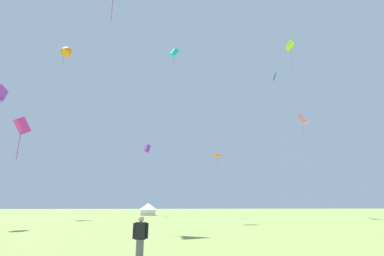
{
  "coord_description": "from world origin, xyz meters",
  "views": [
    {
      "loc": [
        -4.41,
        -3.01,
        2.09
      ],
      "look_at": [
        0.0,
        32.0,
        12.2
      ],
      "focal_mm": 25.44,
      "sensor_mm": 36.0,
      "label": 1
    }
  ],
  "objects_px": {
    "kite_cyan_box": "(174,53)",
    "kite_magenta_box": "(22,126)",
    "kite_purple_box": "(147,149)",
    "kite_orange_parafoil": "(217,155)",
    "kite_orange_delta": "(65,50)",
    "festival_tent_left": "(148,209)",
    "kite_lime_parafoil": "(290,46)",
    "person_spectator": "(140,241)",
    "kite_blue_diamond": "(275,79)",
    "kite_pink_box": "(302,119)",
    "kite_purple_diamond": "(1,95)"
  },
  "relations": [
    {
      "from": "kite_orange_delta",
      "to": "festival_tent_left",
      "type": "xyz_separation_m",
      "value": [
        19.44,
        9.48,
        -33.62
      ]
    },
    {
      "from": "kite_magenta_box",
      "to": "kite_purple_diamond",
      "type": "distance_m",
      "value": 9.16
    },
    {
      "from": "kite_purple_diamond",
      "to": "person_spectator",
      "type": "xyz_separation_m",
      "value": [
        19.78,
        -24.41,
        -15.0
      ]
    },
    {
      "from": "kite_blue_diamond",
      "to": "festival_tent_left",
      "type": "relative_size",
      "value": 7.51
    },
    {
      "from": "kite_purple_box",
      "to": "festival_tent_left",
      "type": "distance_m",
      "value": 14.11
    },
    {
      "from": "kite_orange_parafoil",
      "to": "kite_blue_diamond",
      "type": "xyz_separation_m",
      "value": [
        13.83,
        1.67,
        17.86
      ]
    },
    {
      "from": "kite_cyan_box",
      "to": "kite_pink_box",
      "type": "relative_size",
      "value": 1.33
    },
    {
      "from": "kite_blue_diamond",
      "to": "person_spectator",
      "type": "height_order",
      "value": "kite_blue_diamond"
    },
    {
      "from": "kite_orange_delta",
      "to": "festival_tent_left",
      "type": "distance_m",
      "value": 39.98
    },
    {
      "from": "kite_orange_delta",
      "to": "kite_blue_diamond",
      "type": "bearing_deg",
      "value": -4.64
    },
    {
      "from": "kite_pink_box",
      "to": "kite_lime_parafoil",
      "type": "bearing_deg",
      "value": -122.99
    },
    {
      "from": "festival_tent_left",
      "to": "kite_orange_delta",
      "type": "bearing_deg",
      "value": -154.0
    },
    {
      "from": "kite_lime_parafoil",
      "to": "kite_magenta_box",
      "type": "bearing_deg",
      "value": -163.99
    },
    {
      "from": "kite_pink_box",
      "to": "festival_tent_left",
      "type": "relative_size",
      "value": 5.25
    },
    {
      "from": "kite_orange_parafoil",
      "to": "kite_orange_delta",
      "type": "relative_size",
      "value": 0.32
    },
    {
      "from": "kite_blue_diamond",
      "to": "kite_purple_diamond",
      "type": "height_order",
      "value": "kite_blue_diamond"
    },
    {
      "from": "kite_blue_diamond",
      "to": "festival_tent_left",
      "type": "distance_m",
      "value": 40.9
    },
    {
      "from": "festival_tent_left",
      "to": "person_spectator",
      "type": "bearing_deg",
      "value": -88.65
    },
    {
      "from": "kite_purple_box",
      "to": "festival_tent_left",
      "type": "xyz_separation_m",
      "value": [
        0.58,
        6.13,
        -12.7
      ]
    },
    {
      "from": "kite_purple_box",
      "to": "kite_orange_delta",
      "type": "distance_m",
      "value": 28.37
    },
    {
      "from": "kite_lime_parafoil",
      "to": "person_spectator",
      "type": "height_order",
      "value": "kite_lime_parafoil"
    },
    {
      "from": "kite_magenta_box",
      "to": "kite_purple_diamond",
      "type": "height_order",
      "value": "kite_purple_diamond"
    },
    {
      "from": "kite_orange_parafoil",
      "to": "festival_tent_left",
      "type": "distance_m",
      "value": 22.2
    },
    {
      "from": "kite_magenta_box",
      "to": "kite_lime_parafoil",
      "type": "bearing_deg",
      "value": 16.01
    },
    {
      "from": "kite_orange_delta",
      "to": "kite_pink_box",
      "type": "bearing_deg",
      "value": -2.96
    },
    {
      "from": "kite_purple_box",
      "to": "kite_purple_diamond",
      "type": "xyz_separation_m",
      "value": [
        -17.92,
        -24.06,
        1.67
      ]
    },
    {
      "from": "kite_lime_parafoil",
      "to": "kite_blue_diamond",
      "type": "bearing_deg",
      "value": 80.91
    },
    {
      "from": "kite_cyan_box",
      "to": "kite_magenta_box",
      "type": "bearing_deg",
      "value": -145.21
    },
    {
      "from": "kite_magenta_box",
      "to": "kite_pink_box",
      "type": "relative_size",
      "value": 0.53
    },
    {
      "from": "kite_blue_diamond",
      "to": "kite_magenta_box",
      "type": "relative_size",
      "value": 2.71
    },
    {
      "from": "kite_purple_box",
      "to": "kite_blue_diamond",
      "type": "height_order",
      "value": "kite_blue_diamond"
    },
    {
      "from": "kite_lime_parafoil",
      "to": "kite_purple_diamond",
      "type": "xyz_separation_m",
      "value": [
        -43.71,
        -6.06,
        -14.55
      ]
    },
    {
      "from": "kite_cyan_box",
      "to": "kite_pink_box",
      "type": "xyz_separation_m",
      "value": [
        28.96,
        11.11,
        -7.51
      ]
    },
    {
      "from": "kite_blue_diamond",
      "to": "kite_orange_delta",
      "type": "relative_size",
      "value": 0.85
    },
    {
      "from": "kite_lime_parafoil",
      "to": "kite_orange_parafoil",
      "type": "bearing_deg",
      "value": 142.68
    },
    {
      "from": "kite_purple_diamond",
      "to": "festival_tent_left",
      "type": "relative_size",
      "value": 4.21
    },
    {
      "from": "kite_pink_box",
      "to": "person_spectator",
      "type": "bearing_deg",
      "value": -126.76
    },
    {
      "from": "kite_purple_box",
      "to": "kite_pink_box",
      "type": "height_order",
      "value": "kite_pink_box"
    },
    {
      "from": "kite_lime_parafoil",
      "to": "kite_purple_box",
      "type": "bearing_deg",
      "value": 145.09
    },
    {
      "from": "kite_blue_diamond",
      "to": "kite_purple_diamond",
      "type": "distance_m",
      "value": 50.33
    },
    {
      "from": "kite_cyan_box",
      "to": "kite_blue_diamond",
      "type": "xyz_separation_m",
      "value": [
        22.95,
        10.05,
        1.43
      ]
    },
    {
      "from": "kite_cyan_box",
      "to": "kite_purple_box",
      "type": "xyz_separation_m",
      "value": [
        -4.59,
        17.17,
        -13.64
      ]
    },
    {
      "from": "kite_cyan_box",
      "to": "kite_lime_parafoil",
      "type": "xyz_separation_m",
      "value": [
        21.21,
        -0.83,
        2.58
      ]
    },
    {
      "from": "kite_cyan_box",
      "to": "kite_blue_diamond",
      "type": "distance_m",
      "value": 25.09
    },
    {
      "from": "kite_purple_box",
      "to": "kite_orange_parafoil",
      "type": "bearing_deg",
      "value": -32.66
    },
    {
      "from": "kite_orange_parafoil",
      "to": "kite_pink_box",
      "type": "bearing_deg",
      "value": 7.83
    },
    {
      "from": "kite_orange_delta",
      "to": "kite_purple_diamond",
      "type": "height_order",
      "value": "kite_orange_delta"
    },
    {
      "from": "kite_orange_parafoil",
      "to": "kite_magenta_box",
      "type": "relative_size",
      "value": 1.03
    },
    {
      "from": "kite_lime_parafoil",
      "to": "festival_tent_left",
      "type": "bearing_deg",
      "value": 136.26
    },
    {
      "from": "kite_cyan_box",
      "to": "person_spectator",
      "type": "xyz_separation_m",
      "value": [
        -2.72,
        -31.31,
        -26.97
      ]
    }
  ]
}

